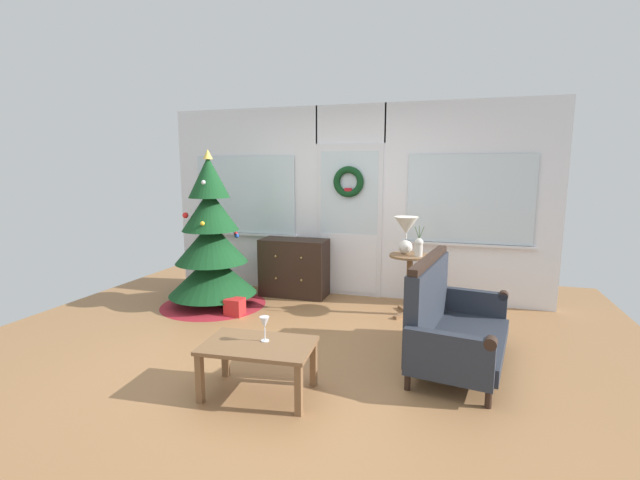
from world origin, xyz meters
TOP-DOWN VIEW (x-y plane):
  - ground_plane at (0.00, 0.00)m, footprint 6.76×6.76m
  - back_wall_with_door at (0.00, 2.08)m, footprint 5.20×0.19m
  - christmas_tree at (-1.54, 1.09)m, footprint 1.32×1.32m
  - dresser_cabinet at (-0.70, 1.79)m, footprint 0.90×0.45m
  - settee_sofa at (1.35, 0.20)m, footprint 0.90×1.49m
  - side_table at (0.88, 1.42)m, footprint 0.50×0.48m
  - table_lamp at (0.82, 1.46)m, footprint 0.28×0.28m
  - flower_vase at (0.98, 1.36)m, footprint 0.11×0.10m
  - coffee_table at (-0.03, -0.80)m, footprint 0.88×0.58m
  - wine_glass at (-0.00, -0.74)m, footprint 0.08×0.08m
  - gift_box at (-1.08, 0.79)m, footprint 0.20×0.18m

SIDE VIEW (x-z plane):
  - ground_plane at x=0.00m, z-range 0.00..0.00m
  - gift_box at x=-1.08m, z-range 0.00..0.20m
  - coffee_table at x=-0.03m, z-range 0.14..0.55m
  - settee_sofa at x=1.35m, z-range -0.10..0.86m
  - dresser_cabinet at x=-0.70m, z-range 0.00..0.78m
  - side_table at x=0.88m, z-range 0.15..0.88m
  - wine_glass at x=0.00m, z-range 0.45..0.65m
  - christmas_tree at x=-1.54m, z-range -0.28..1.68m
  - flower_vase at x=0.98m, z-range 0.67..1.02m
  - table_lamp at x=0.82m, z-range 0.79..1.23m
  - back_wall_with_door at x=0.00m, z-range 0.01..2.56m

